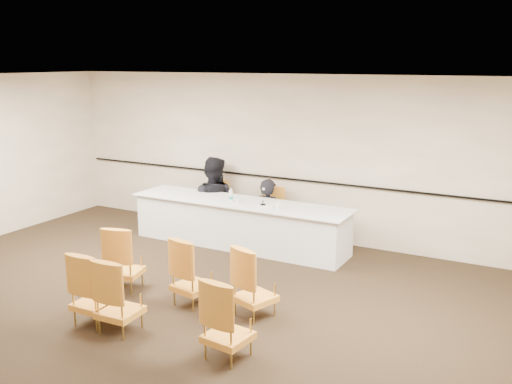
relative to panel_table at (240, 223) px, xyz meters
The scene contains 20 objects.
floor 3.14m from the panel_table, 76.89° to the right, with size 10.00×10.00×0.00m, color black.
ceiling 4.06m from the panel_table, 76.89° to the right, with size 10.00×10.00×0.00m, color white.
wall_back 1.62m from the panel_table, 53.71° to the left, with size 10.00×0.04×3.00m, color #BDAC95.
wall_rail 1.35m from the panel_table, 52.54° to the left, with size 9.80×0.04×0.03m, color black.
panel_table is the anchor object (origin of this frame).
panelist_main 0.65m from the panel_table, 65.16° to the left, with size 0.59×0.39×1.62m, color black.
panelist_main_chair 0.65m from the panel_table, 65.16° to the left, with size 0.50×0.50×0.95m, color orange, non-canonical shape.
panelist_second 1.11m from the panel_table, 147.41° to the left, with size 0.94×0.74×1.94m, color black.
panelist_second_chair 1.11m from the panel_table, 147.41° to the left, with size 0.50×0.50×0.95m, color orange, non-canonical shape.
papers 0.69m from the panel_table, ahead, with size 0.30×0.22×0.00m, color white.
microphone 0.74m from the panel_table, ahead, with size 0.10×0.20×0.28m, color black, non-canonical shape.
water_bottle 0.54m from the panel_table, 151.21° to the right, with size 0.07×0.07×0.23m, color teal, non-canonical shape.
drinking_glass 0.48m from the panel_table, 73.75° to the right, with size 0.06×0.06×0.10m, color silver.
coffee_cup 0.95m from the panel_table, 10.18° to the right, with size 0.07×0.07×0.12m, color white.
aud_chair_front_left 2.54m from the panel_table, 100.96° to the right, with size 0.50×0.50×0.95m, color orange, non-canonical shape.
aud_chair_front_mid 2.58m from the panel_table, 74.39° to the right, with size 0.50×0.50×0.95m, color orange, non-canonical shape.
aud_chair_front_right 2.90m from the panel_table, 56.29° to the right, with size 0.50×0.50×0.95m, color orange, non-canonical shape.
aud_chair_back_left 3.53m from the panel_table, 91.08° to the right, with size 0.50×0.50×0.95m, color orange, non-canonical shape.
aud_chair_back_mid 3.58m from the panel_table, 84.16° to the right, with size 0.50×0.50×0.95m, color orange, non-canonical shape.
aud_chair_back_right 3.95m from the panel_table, 62.05° to the right, with size 0.50×0.50×0.95m, color orange, non-canonical shape.
Camera 1 is at (4.15, -5.40, 3.24)m, focal length 40.00 mm.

